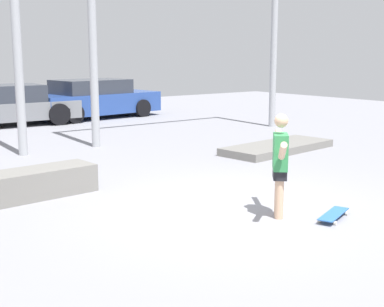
% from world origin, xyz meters
% --- Properties ---
extents(ground_plane, '(36.00, 36.00, 0.00)m').
position_xyz_m(ground_plane, '(0.00, 0.00, 0.00)').
color(ground_plane, gray).
extents(skateboarder, '(0.96, 1.01, 1.46)m').
position_xyz_m(skateboarder, '(0.24, -0.72, 0.80)').
color(skateboarder, '#DBAD89').
rests_on(skateboarder, ground_plane).
extents(skateboard, '(0.80, 0.47, 0.08)m').
position_xyz_m(skateboard, '(0.78, -1.25, 0.06)').
color(skateboard, '#2D66B2').
rests_on(skateboard, ground_plane).
extents(grind_box, '(2.83, 0.86, 0.45)m').
position_xyz_m(grind_box, '(-2.50, 2.37, 0.23)').
color(grind_box, slate).
rests_on(grind_box, ground_plane).
extents(manual_pad, '(3.09, 1.45, 0.17)m').
position_xyz_m(manual_pad, '(4.04, 2.90, 0.09)').
color(manual_pad, slate).
rests_on(manual_pad, ground_plane).
extents(parked_car_grey, '(4.19, 2.11, 1.29)m').
position_xyz_m(parked_car_grey, '(0.60, 11.37, 0.63)').
color(parked_car_grey, slate).
rests_on(parked_car_grey, ground_plane).
extents(parked_car_blue, '(4.70, 2.34, 1.37)m').
position_xyz_m(parked_car_blue, '(3.74, 11.56, 0.66)').
color(parked_car_blue, '#284793').
rests_on(parked_car_blue, ground_plane).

